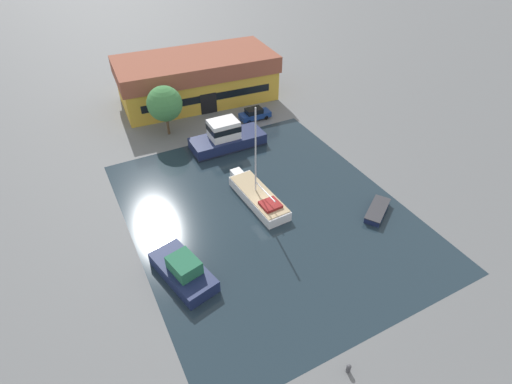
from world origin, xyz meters
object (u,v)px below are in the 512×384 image
Objects in this scene: motor_cruiser at (226,137)px; parked_car at (255,114)px; warehouse_building at (197,78)px; sailboat_moored at (258,196)px; cabin_boat at (183,271)px; small_dinghy at (377,211)px; quay_tree_near_building at (165,104)px.

parked_car is at bearing -53.09° from motor_cruiser.
sailboat_moored reaches higher than warehouse_building.
cabin_boat is (-18.58, -22.61, 0.05)m from parked_car.
small_dinghy is (6.44, -33.76, -3.01)m from warehouse_building.
quay_tree_near_building is 9.11m from motor_cruiser.
cabin_boat is (-6.46, -24.27, -3.52)m from quay_tree_near_building.
parked_car is at bearing -7.83° from quay_tree_near_building.
warehouse_building is 26.67m from sailboat_moored.
cabin_boat is at bearing -109.13° from warehouse_building.
small_dinghy is at bearing -61.38° from quay_tree_near_building.
sailboat_moored is 12.18m from cabin_boat.
warehouse_building is 2.51× the size of motor_cruiser.
motor_cruiser reaches higher than small_dinghy.
warehouse_building is 3.56× the size of quay_tree_near_building.
warehouse_building reaches higher than cabin_boat.
sailboat_moored is (-3.47, -26.30, -2.72)m from warehouse_building.
warehouse_building is 15.07m from motor_cruiser.
quay_tree_near_building is at bearing 99.65° from sailboat_moored.
small_dinghy is at bearing -155.87° from motor_cruiser.
sailboat_moored reaches higher than small_dinghy.
warehouse_building is at bearing 53.60° from cabin_boat.
cabin_boat reaches higher than small_dinghy.
warehouse_building is at bearing -153.66° from parked_car.
small_dinghy is 20.40m from cabin_boat.
cabin_boat is at bearing -38.16° from parked_car.
parked_car is (4.66, -9.95, -2.54)m from warehouse_building.
parked_car is 23.88m from small_dinghy.
motor_cruiser is at bearing 42.64° from cabin_boat.
sailboat_moored is at bearing 172.62° from motor_cruiser.
small_dinghy is (1.78, -23.81, -0.47)m from parked_car.
quay_tree_near_building is 0.71× the size of motor_cruiser.
parked_car is (12.12, -1.67, -3.58)m from quay_tree_near_building.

